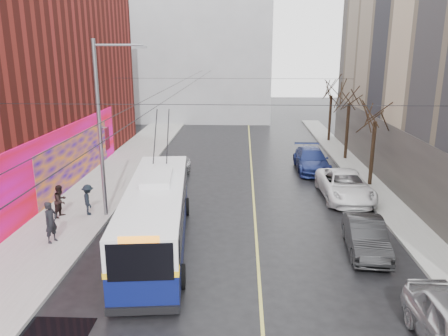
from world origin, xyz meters
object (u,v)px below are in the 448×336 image
object	(u,v)px
pedestrian_c	(88,200)
tree_far	(332,87)
pedestrian_a	(51,222)
tree_mid	(350,93)
parked_car_d	(311,160)
tree_near	(376,109)
parked_car_c	(345,185)
trolleybus	(157,214)
streetlight_pole	(103,126)
parked_car_b	(366,236)
following_car	(173,168)
pedestrian_b	(61,201)

from	to	relation	value
pedestrian_c	tree_far	bearing A→B (deg)	-64.37
pedestrian_a	pedestrian_c	xyz separation A→B (m)	(0.49, 3.40, -0.13)
pedestrian_a	tree_mid	bearing A→B (deg)	-25.50
parked_car_d	pedestrian_c	world-z (taller)	pedestrian_c
tree_mid	parked_car_d	world-z (taller)	tree_mid
tree_near	parked_car_d	bearing A→B (deg)	131.40
parked_car_c	parked_car_d	world-z (taller)	parked_car_c
trolleybus	parked_car_d	xyz separation A→B (m)	(8.74, 12.92, -0.70)
streetlight_pole	tree_near	world-z (taller)	streetlight_pole
parked_car_b	trolleybus	bearing A→B (deg)	-176.49
parked_car_c	pedestrian_c	bearing A→B (deg)	-166.57
streetlight_pole	following_car	world-z (taller)	streetlight_pole
parked_car_c	pedestrian_a	distance (m)	16.08
tree_near	parked_car_b	distance (m)	10.82
pedestrian_c	trolleybus	bearing A→B (deg)	-153.05
tree_near	trolleybus	bearing A→B (deg)	-142.12
trolleybus	parked_car_d	size ratio (longest dim) A/B	2.10
tree_near	tree_far	size ratio (longest dim) A/B	0.97
tree_far	following_car	world-z (taller)	tree_far
streetlight_pole	tree_mid	size ratio (longest dim) A/B	1.35
streetlight_pole	tree_far	world-z (taller)	streetlight_pole
parked_car_d	following_car	bearing A→B (deg)	-166.04
streetlight_pole	parked_car_b	xyz separation A→B (m)	(12.30, -3.53, -4.13)
tree_near	streetlight_pole	bearing A→B (deg)	-158.38
parked_car_b	parked_car_c	world-z (taller)	parked_car_c
trolleybus	parked_car_c	xyz separation A→B (m)	(9.78, 6.83, -0.70)
trolleybus	pedestrian_a	size ratio (longest dim) A/B	6.09
tree_far	pedestrian_b	distance (m)	27.18
tree_near	parked_car_b	size ratio (longest dim) A/B	1.47
streetlight_pole	pedestrian_a	xyz separation A→B (m)	(-1.52, -3.44, -3.75)
streetlight_pole	tree_near	distance (m)	16.28
parked_car_b	following_car	world-z (taller)	following_car
tree_mid	pedestrian_c	world-z (taller)	tree_mid
parked_car_d	pedestrian_c	bearing A→B (deg)	-143.54
pedestrian_a	parked_car_c	bearing A→B (deg)	-44.41
streetlight_pole	pedestrian_c	bearing A→B (deg)	-177.77
parked_car_d	tree_near	bearing A→B (deg)	-48.84
parked_car_b	parked_car_c	size ratio (longest dim) A/B	0.76
tree_far	parked_car_b	xyz separation A→B (m)	(-2.83, -23.53, -4.43)
trolleybus	following_car	world-z (taller)	trolleybus
tree_near	following_car	bearing A→B (deg)	174.75
tree_far	parked_car_c	bearing A→B (deg)	-97.50
trolleybus	pedestrian_b	size ratio (longest dim) A/B	6.77
following_car	pedestrian_a	bearing A→B (deg)	-103.06
streetlight_pole	parked_car_d	xyz separation A→B (m)	(11.94, 9.63, -4.06)
trolleybus	parked_car_b	bearing A→B (deg)	-7.38
pedestrian_a	pedestrian_c	bearing A→B (deg)	11.75
tree_mid	parked_car_b	world-z (taller)	tree_mid
pedestrian_a	pedestrian_c	size ratio (longest dim) A/B	1.17
tree_far	pedestrian_a	world-z (taller)	tree_far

